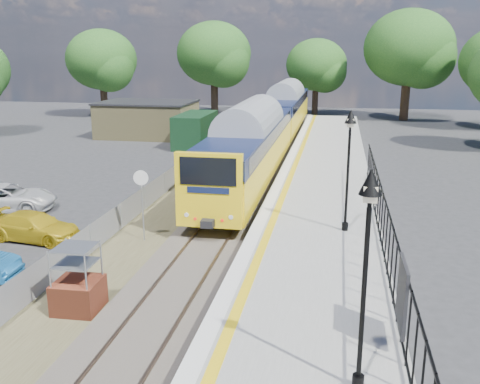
% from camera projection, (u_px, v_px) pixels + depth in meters
% --- Properties ---
extents(ground, '(120.00, 120.00, 0.00)m').
position_uv_depth(ground, '(163.00, 313.00, 15.90)').
color(ground, '#2D2D30').
rests_on(ground, ground).
extents(track_bed, '(5.90, 80.00, 0.29)m').
position_uv_depth(track_bed, '(219.00, 214.00, 25.15)').
color(track_bed, '#473F38').
rests_on(track_bed, ground).
extents(platform, '(5.00, 70.00, 0.90)m').
position_uv_depth(platform, '(318.00, 223.00, 22.65)').
color(platform, gray).
rests_on(platform, ground).
extents(platform_edge, '(0.90, 70.00, 0.01)m').
position_uv_depth(platform_edge, '(269.00, 211.00, 22.90)').
color(platform_edge, silver).
rests_on(platform_edge, platform).
extents(victorian_lamp_south, '(0.44, 0.44, 4.60)m').
position_uv_depth(victorian_lamp_south, '(368.00, 231.00, 10.03)').
color(victorian_lamp_south, black).
rests_on(victorian_lamp_south, platform).
extents(victorian_lamp_north, '(0.44, 0.44, 4.60)m').
position_uv_depth(victorian_lamp_north, '(349.00, 142.00, 19.57)').
color(victorian_lamp_north, black).
rests_on(victorian_lamp_north, platform).
extents(palisade_fence, '(0.12, 26.00, 2.00)m').
position_uv_depth(palisade_fence, '(388.00, 243.00, 16.41)').
color(palisade_fence, black).
rests_on(palisade_fence, platform).
extents(wire_fence, '(0.06, 52.00, 1.20)m').
position_uv_depth(wire_fence, '(159.00, 188.00, 27.88)').
color(wire_fence, '#999EA3').
rests_on(wire_fence, ground).
extents(outbuilding, '(10.80, 10.10, 3.12)m').
position_uv_depth(outbuilding, '(156.00, 121.00, 47.07)').
color(outbuilding, '#928652').
rests_on(outbuilding, ground).
extents(tree_line, '(56.80, 43.80, 11.88)m').
position_uv_depth(tree_line, '(306.00, 60.00, 53.86)').
color(tree_line, '#332319').
rests_on(tree_line, ground).
extents(train, '(2.82, 40.83, 3.51)m').
position_uv_depth(train, '(273.00, 122.00, 40.25)').
color(train, yellow).
rests_on(train, ground).
extents(brick_plinth, '(1.32, 1.32, 2.09)m').
position_uv_depth(brick_plinth, '(77.00, 280.00, 15.75)').
color(brick_plinth, brown).
rests_on(brick_plinth, ground).
extents(speed_sign, '(0.60, 0.13, 2.99)m').
position_uv_depth(speed_sign, '(142.00, 193.00, 21.25)').
color(speed_sign, '#999EA3').
rests_on(speed_sign, ground).
extents(car_yellow, '(4.09, 2.07, 1.14)m').
position_uv_depth(car_yellow, '(34.00, 227.00, 21.87)').
color(car_yellow, gold).
rests_on(car_yellow, ground).
extents(car_white, '(5.11, 3.25, 1.31)m').
position_uv_depth(car_white, '(5.00, 198.00, 25.83)').
color(car_white, silver).
rests_on(car_white, ground).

